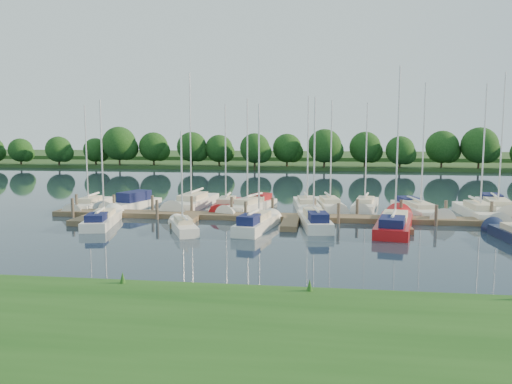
# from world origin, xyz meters

# --- Properties ---
(ground) EXTENTS (260.00, 260.00, 0.00)m
(ground) POSITION_xyz_m (0.00, 0.00, 0.00)
(ground) COLOR #1B2937
(ground) RESTS_ON ground
(near_bank) EXTENTS (90.00, 10.00, 0.50)m
(near_bank) POSITION_xyz_m (0.00, -16.00, 0.25)
(near_bank) COLOR #184413
(near_bank) RESTS_ON ground
(dock) EXTENTS (40.00, 6.00, 0.40)m
(dock) POSITION_xyz_m (0.00, 7.31, 0.20)
(dock) COLOR brown
(dock) RESTS_ON ground
(mooring_pilings) EXTENTS (38.24, 2.84, 2.00)m
(mooring_pilings) POSITION_xyz_m (0.00, 8.43, 0.60)
(mooring_pilings) COLOR #473D33
(mooring_pilings) RESTS_ON ground
(far_shore) EXTENTS (180.00, 30.00, 0.60)m
(far_shore) POSITION_xyz_m (0.00, 75.00, 0.30)
(far_shore) COLOR #1F3E18
(far_shore) RESTS_ON ground
(distant_hill) EXTENTS (220.00, 40.00, 1.40)m
(distant_hill) POSITION_xyz_m (0.00, 100.00, 0.70)
(distant_hill) COLOR #304F22
(distant_hill) RESTS_ON ground
(treeline) EXTENTS (144.21, 9.68, 8.28)m
(treeline) POSITION_xyz_m (-0.36, 61.71, 4.04)
(treeline) COLOR #38281C
(treeline) RESTS_ON ground
(sailboat_n_0) EXTENTS (2.30, 7.64, 9.74)m
(sailboat_n_0) POSITION_xyz_m (-18.80, 11.32, 0.27)
(sailboat_n_0) COLOR white
(sailboat_n_0) RESTS_ON ground
(motorboat) EXTENTS (3.57, 6.82, 2.00)m
(motorboat) POSITION_xyz_m (-14.85, 11.84, 0.39)
(motorboat) COLOR white
(motorboat) RESTS_ON ground
(sailboat_n_2) EXTENTS (3.01, 10.12, 12.79)m
(sailboat_n_2) POSITION_xyz_m (-9.69, 13.52, 0.28)
(sailboat_n_2) COLOR white
(sailboat_n_2) RESTS_ON ground
(sailboat_n_3) EXTENTS (1.99, 7.62, 9.82)m
(sailboat_n_3) POSITION_xyz_m (-6.25, 12.45, 0.28)
(sailboat_n_3) COLOR #A60F12
(sailboat_n_3) RESTS_ON ground
(sailboat_n_4) EXTENTS (4.16, 7.92, 10.31)m
(sailboat_n_4) POSITION_xyz_m (-4.03, 12.03, 0.34)
(sailboat_n_4) COLOR white
(sailboat_n_4) RESTS_ON ground
(sailboat_n_5) EXTENTS (2.83, 8.34, 10.55)m
(sailboat_n_5) POSITION_xyz_m (0.99, 13.38, 0.27)
(sailboat_n_5) COLOR white
(sailboat_n_5) RESTS_ON ground
(sailboat_n_6) EXTENTS (2.98, 8.07, 10.19)m
(sailboat_n_6) POSITION_xyz_m (3.04, 14.16, 0.27)
(sailboat_n_6) COLOR white
(sailboat_n_6) RESTS_ON ground
(sailboat_n_7) EXTENTS (3.01, 7.91, 9.98)m
(sailboat_n_7) POSITION_xyz_m (6.25, 14.52, 0.27)
(sailboat_n_7) COLOR white
(sailboat_n_7) RESTS_ON ground
(sailboat_n_8) EXTENTS (3.58, 9.23, 11.48)m
(sailboat_n_8) POSITION_xyz_m (10.62, 12.36, 0.31)
(sailboat_n_8) COLOR white
(sailboat_n_8) RESTS_ON ground
(sailboat_n_9) EXTENTS (2.24, 8.75, 11.29)m
(sailboat_n_9) POSITION_xyz_m (15.11, 10.95, 0.29)
(sailboat_n_9) COLOR white
(sailboat_n_9) RESTS_ON ground
(sailboat_n_10) EXTENTS (3.51, 10.05, 12.53)m
(sailboat_n_10) POSITION_xyz_m (17.71, 14.62, 0.32)
(sailboat_n_10) COLOR white
(sailboat_n_10) RESTS_ON ground
(sailboat_s_0) EXTENTS (3.14, 7.71, 9.77)m
(sailboat_s_0) POSITION_xyz_m (-14.17, 4.05, 0.32)
(sailboat_s_0) COLOR white
(sailboat_s_0) RESTS_ON ground
(sailboat_s_1) EXTENTS (3.29, 5.48, 7.40)m
(sailboat_s_1) POSITION_xyz_m (-7.37, 2.24, 0.28)
(sailboat_s_1) COLOR white
(sailboat_s_1) RESTS_ON ground
(sailboat_s_2) EXTENTS (2.72, 7.24, 9.45)m
(sailboat_s_2) POSITION_xyz_m (-2.26, 3.47, 0.35)
(sailboat_s_2) COLOR white
(sailboat_s_2) RESTS_ON ground
(sailboat_s_3) EXTENTS (2.79, 7.75, 10.02)m
(sailboat_s_3) POSITION_xyz_m (1.79, 5.38, 0.35)
(sailboat_s_3) COLOR white
(sailboat_s_3) RESTS_ON ground
(sailboat_s_4) EXTENTS (3.83, 9.63, 12.09)m
(sailboat_s_4) POSITION_xyz_m (7.56, 4.97, 0.33)
(sailboat_s_4) COLOR #A60F12
(sailboat_s_4) RESTS_ON ground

